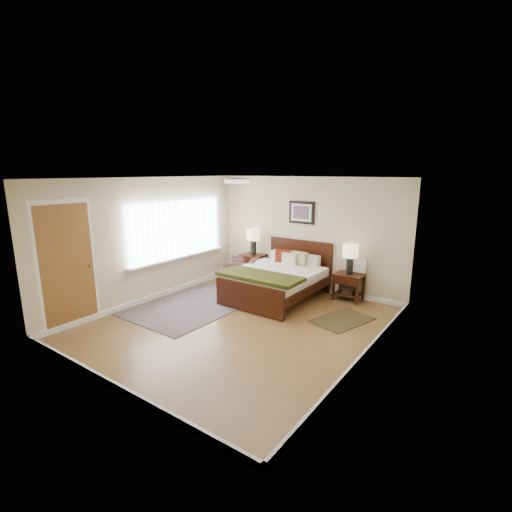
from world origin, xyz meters
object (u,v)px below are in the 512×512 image
(lamp_left, at_px, (253,237))
(armchair, at_px, (242,272))
(rug_persian, at_px, (192,305))
(nightstand_left, at_px, (253,260))
(nightstand_right, at_px, (348,284))
(bed, at_px, (277,275))
(lamp_right, at_px, (350,254))

(lamp_left, height_order, armchair, lamp_left)
(armchair, bearing_deg, rug_persian, -21.90)
(nightstand_left, xyz_separation_m, nightstand_right, (2.42, 0.01, -0.18))
(nightstand_left, height_order, armchair, armchair)
(nightstand_right, bearing_deg, nightstand_left, -179.77)
(nightstand_left, xyz_separation_m, armchair, (0.05, -0.48, -0.20))
(lamp_left, distance_m, rug_persian, 2.37)
(armchair, bearing_deg, bed, 55.59)
(nightstand_left, distance_m, lamp_left, 0.55)
(nightstand_right, height_order, rug_persian, nightstand_right)
(lamp_right, xyz_separation_m, rug_persian, (-2.39, -2.12, -0.97))
(nightstand_left, height_order, rug_persian, nightstand_left)
(nightstand_left, height_order, nightstand_right, nightstand_left)
(lamp_right, bearing_deg, rug_persian, -138.38)
(bed, bearing_deg, lamp_right, 31.46)
(lamp_left, bearing_deg, rug_persian, -89.00)
(lamp_right, distance_m, rug_persian, 3.34)
(armchair, relative_size, rug_persian, 0.29)
(bed, height_order, armchair, bed)
(lamp_left, bearing_deg, bed, -33.09)
(nightstand_right, relative_size, rug_persian, 0.23)
(nightstand_right, bearing_deg, lamp_left, 179.71)
(lamp_right, xyz_separation_m, armchair, (-2.37, -0.51, -0.65))
(bed, bearing_deg, lamp_left, 146.91)
(nightstand_left, relative_size, lamp_left, 1.07)
(lamp_left, relative_size, lamp_right, 1.00)
(nightstand_left, height_order, lamp_right, lamp_right)
(lamp_left, relative_size, rug_persian, 0.25)
(nightstand_right, relative_size, lamp_left, 0.93)
(lamp_left, bearing_deg, lamp_right, 0.00)
(bed, height_order, lamp_left, lamp_left)
(armchair, bearing_deg, lamp_left, 164.10)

